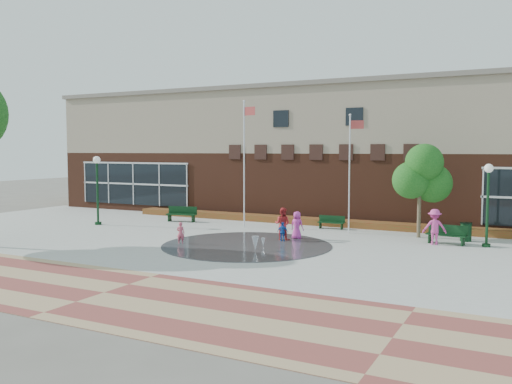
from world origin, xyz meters
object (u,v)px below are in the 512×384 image
at_px(trash_can, 466,232).
at_px(child_splash, 181,233).
at_px(flagpole_right, 350,167).
at_px(flagpole_left, 245,157).
at_px(bench_left, 182,217).

xyz_separation_m(trash_can, child_splash, (-12.66, -7.41, 0.06)).
bearing_deg(flagpole_right, flagpole_left, 177.46).
bearing_deg(flagpole_left, bench_left, -172.88).
height_order(trash_can, child_splash, child_splash).
xyz_separation_m(flagpole_left, flagpole_right, (6.46, 0.56, -0.53)).
bearing_deg(trash_can, flagpole_right, -179.29).
distance_m(trash_can, child_splash, 14.67).
distance_m(bench_left, child_splash, 8.60).
xyz_separation_m(bench_left, child_splash, (4.90, -7.06, 0.24)).
relative_size(flagpole_right, trash_can, 6.85).
height_order(flagpole_right, trash_can, flagpole_right).
height_order(flagpole_left, trash_can, flagpole_left).
bearing_deg(bench_left, flagpole_left, -16.30).
bearing_deg(flagpole_right, child_splash, -138.85).
bearing_deg(child_splash, trash_can, -170.01).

